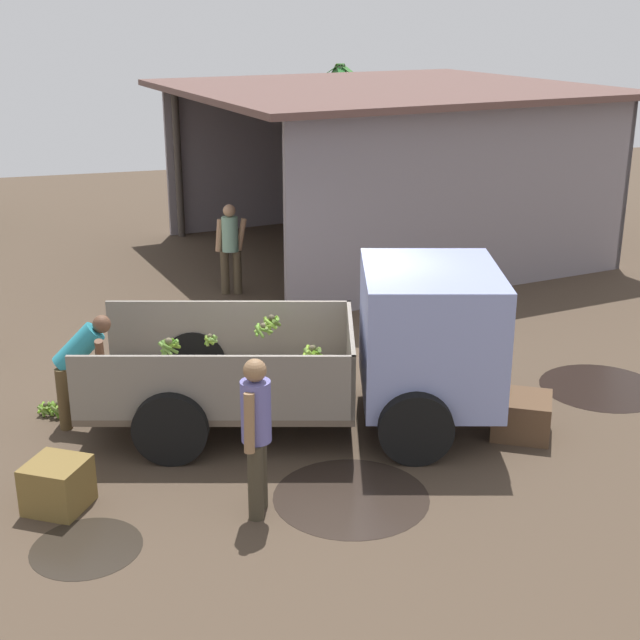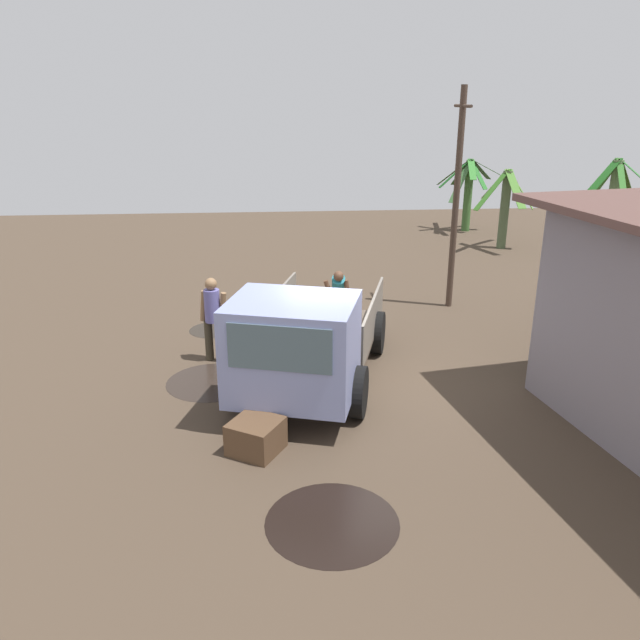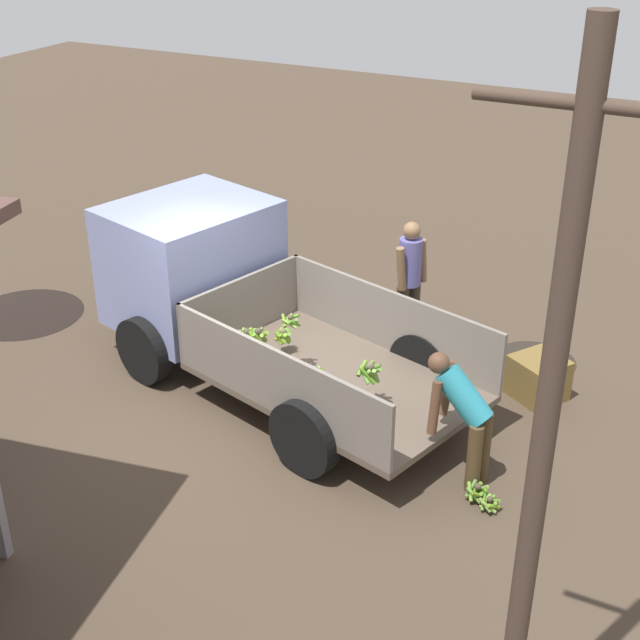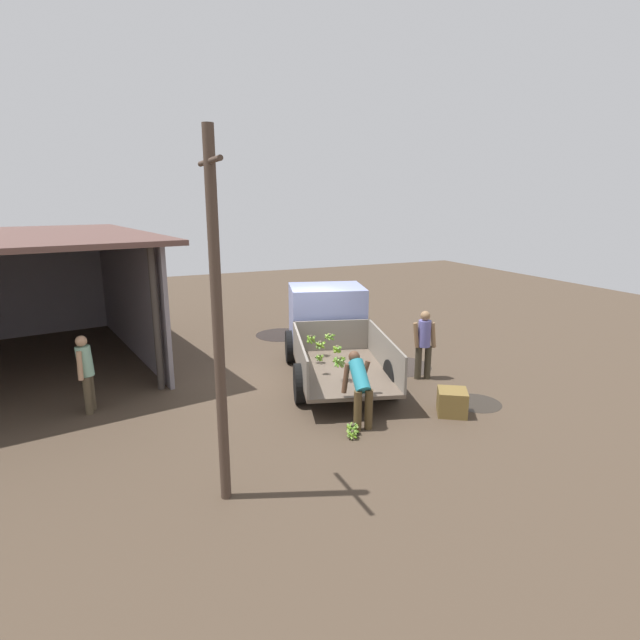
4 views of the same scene
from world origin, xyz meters
name	(u,v)px [view 2 (image 2 of 4)]	position (x,y,z in m)	size (l,w,h in m)	color
ground	(356,382)	(0.00, 0.00, 0.00)	(36.00, 36.00, 0.00)	#46382A
mud_patch_0	(212,382)	(-0.21, -2.61, 0.00)	(1.65, 1.65, 0.01)	#2C221C
mud_patch_1	(213,330)	(-2.92, -2.80, 0.00)	(1.06, 1.06, 0.01)	black
mud_patch_2	(332,523)	(3.93, -0.84, 0.00)	(1.65, 1.65, 0.01)	black
cargo_truck	(300,346)	(0.77, -1.05, 1.05)	(5.22, 3.22, 1.98)	brown
utility_pole	(456,197)	(-4.16, 2.88, 2.67)	(1.19, 0.15, 5.14)	#46352B
banana_palm_1	(612,200)	(-10.29, 10.20, 1.56)	(1.97, 2.51, 2.96)	#617F50
banana_palm_3	(505,207)	(-10.16, 6.40, 1.41)	(2.35, 2.20, 2.65)	#4F6140
banana_palm_4	(468,192)	(-13.15, 6.06, 1.48)	(2.68, 2.46, 2.71)	#3C6530
person_foreground_visitor	(213,316)	(-1.21, -2.62, 0.93)	(0.39, 0.58, 1.68)	#3B3426
person_worker_loading	(338,293)	(-2.84, -0.02, 0.81)	(0.74, 0.62, 1.39)	#4C3A21
person_bystander_near_shed	(611,327)	(-0.08, 4.72, 0.89)	(0.59, 0.38, 1.61)	#4D402E
banana_bunch_on_ground_0	(349,318)	(-3.13, 0.27, 0.12)	(0.26, 0.25, 0.21)	#47402E
banana_bunch_on_ground_1	(352,317)	(-3.29, 0.36, 0.09)	(0.22, 0.22, 0.17)	#48402E
wooden_crate_0	(251,315)	(-3.15, -1.97, 0.26)	(0.57, 0.57, 0.51)	brown
wooden_crate_1	(256,436)	(2.21, -1.78, 0.24)	(0.68, 0.68, 0.48)	brown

